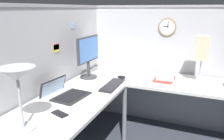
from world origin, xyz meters
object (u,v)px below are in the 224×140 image
cell_phone (60,114)px  book_stack (165,78)px  monitor (88,54)px  desk_lamp_dome (18,79)px  keyboard (112,85)px  computer_mouse (122,77)px  laptop (63,93)px  desk_lamp_paper (202,49)px  wall_clock (167,27)px

cell_phone → book_stack: bearing=-8.8°
monitor → desk_lamp_dome: 1.24m
keyboard → computer_mouse: 0.30m
computer_mouse → book_stack: bearing=-74.7°
keyboard → book_stack: bearing=-49.8°
keyboard → cell_phone: 0.78m
monitor → desk_lamp_dome: monitor is taller
laptop → cell_phone: 0.40m
laptop → desk_lamp_paper: size_ratio=0.78×
monitor → wall_clock: bearing=-52.9°
keyboard → wall_clock: bearing=-29.8°
desk_lamp_dome → desk_lamp_paper: desk_lamp_paper is taller
laptop → computer_mouse: bearing=-24.8°
laptop → book_stack: (0.86, -0.83, -0.00)m
keyboard → cell_phone: size_ratio=2.99×
computer_mouse → book_stack: 0.51m
cell_phone → book_stack: 1.36m
keyboard → wall_clock: wall_clock is taller
cell_phone → desk_lamp_paper: (1.24, -1.00, 0.38)m
monitor → desk_lamp_paper: desk_lamp_paper is taller
computer_mouse → desk_lamp_paper: bearing=-79.1°
cell_phone → book_stack: (1.20, -0.63, 0.02)m
cell_phone → wall_clock: wall_clock is taller
wall_clock → laptop: bearing=147.8°
keyboard → desk_lamp_dome: 1.14m
computer_mouse → wall_clock: bearing=-41.4°
laptop → wall_clock: 1.54m
desk_lamp_paper → wall_clock: 0.58m
computer_mouse → desk_lamp_dome: size_ratio=0.23×
laptop → computer_mouse: laptop is taller
laptop → desk_lamp_dome: (-0.63, -0.10, 0.34)m
book_stack → desk_lamp_paper: bearing=-85.0°
desk_lamp_paper → cell_phone: bearing=141.1°
keyboard → desk_lamp_dome: (-1.05, 0.24, 0.35)m
book_stack → keyboard: bearing=131.4°
desk_lamp_paper → computer_mouse: bearing=100.9°
laptop → desk_lamp_paper: bearing=-53.4°
monitor → keyboard: 0.50m
computer_mouse → wall_clock: 0.86m
computer_mouse → cell_phone: size_ratio=0.72×
monitor → cell_phone: 1.02m
monitor → cell_phone: (-0.95, -0.24, -0.29)m
wall_clock → desk_lamp_dome: bearing=160.1°
cell_phone → wall_clock: (1.56, -0.56, 0.58)m
desk_lamp_dome → wall_clock: size_ratio=2.02×
cell_phone → desk_lamp_paper: 1.63m
monitor → laptop: bearing=-176.1°
book_stack → desk_lamp_paper: desk_lamp_paper is taller
laptop → cell_phone: size_ratio=2.86×
cell_phone → monitor: bearing=33.0°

